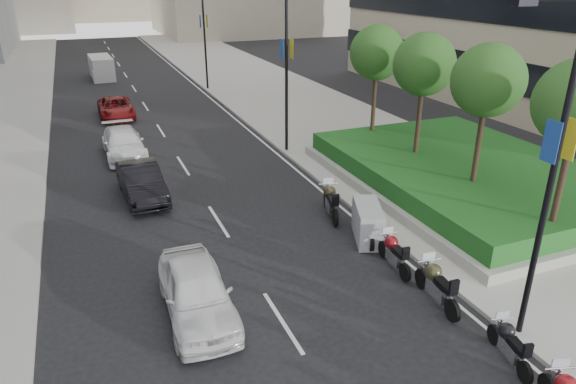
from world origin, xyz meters
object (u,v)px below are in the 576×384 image
lamp_post_1 (284,60)px  car_a (197,292)px  motorcycle_6 (331,201)px  delivery_van (102,69)px  lamp_post_2 (202,28)px  motorcycle_3 (437,285)px  motorcycle_2 (510,344)px  motorcycle_5 (368,223)px  lamp_post_0 (550,163)px  car_b (141,182)px  car_d (116,108)px  car_c (124,143)px  motorcycle_4 (394,253)px

lamp_post_1 → car_a: size_ratio=1.96×
motorcycle_6 → delivery_van: delivery_van is taller
lamp_post_2 → motorcycle_3: (-1.03, -32.87, -4.43)m
lamp_post_2 → motorcycle_6: lamp_post_2 is taller
car_a → lamp_post_1: bearing=60.4°
motorcycle_2 → motorcycle_5: bearing=13.1°
motorcycle_2 → lamp_post_0: bearing=-39.9°
lamp_post_2 → delivery_van: size_ratio=1.81×
car_b → motorcycle_2: bearing=-66.3°
motorcycle_6 → car_a: size_ratio=0.52×
lamp_post_1 → lamp_post_0: bearing=-90.0°
motorcycle_5 → car_d: car_d is taller
motorcycle_5 → car_c: 15.20m
lamp_post_1 → car_d: size_ratio=1.85×
motorcycle_3 → car_b: 13.46m
motorcycle_2 → motorcycle_6: bearing=15.4°
motorcycle_3 → lamp_post_1: bearing=2.2°
motorcycle_6 → lamp_post_0: bearing=-157.3°
motorcycle_5 → car_c: size_ratio=0.47×
lamp_post_0 → lamp_post_2: 35.00m
motorcycle_2 → car_b: 15.97m
car_b → motorcycle_4: bearing=-56.0°
motorcycle_6 → car_c: size_ratio=0.47×
car_d → delivery_van: size_ratio=0.98×
motorcycle_2 → motorcycle_6: size_ratio=0.82×
car_b → car_c: (-0.14, 6.16, -0.03)m
lamp_post_1 → car_c: size_ratio=1.79×
car_a → car_b: car_a is taller
car_a → car_d: size_ratio=0.94×
delivery_van → car_a: bearing=-92.7°
lamp_post_1 → car_a: 15.54m
motorcycle_4 → car_c: car_c is taller
car_b → car_c: car_b is taller
lamp_post_0 → car_a: bearing=151.4°
motorcycle_4 → delivery_van: bearing=15.4°
lamp_post_1 → motorcycle_3: lamp_post_1 is taller
motorcycle_3 → motorcycle_6: bearing=7.9°
car_b → car_d: bearing=86.0°
car_d → car_a: bearing=-89.8°
delivery_van → lamp_post_0: bearing=-82.6°
motorcycle_3 → motorcycle_4: 2.19m
lamp_post_0 → motorcycle_3: bearing=115.8°
lamp_post_2 → motorcycle_5: (-0.87, -28.55, -4.40)m
car_a → car_d: 24.15m
motorcycle_3 → motorcycle_6: (-0.20, 6.64, 0.01)m
motorcycle_3 → car_c: (-7.23, 17.60, 0.09)m
lamp_post_1 → lamp_post_2: size_ratio=1.00×
motorcycle_6 → car_b: size_ratio=0.52×
car_d → motorcycle_2: bearing=-76.5°
motorcycle_6 → car_d: (-6.67, 19.63, 0.03)m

